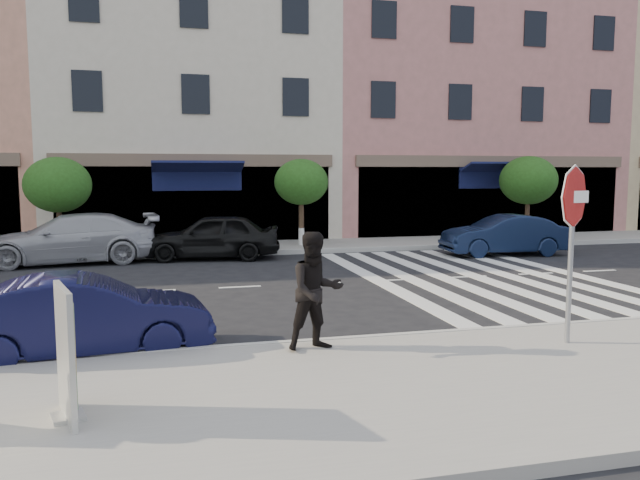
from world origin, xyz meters
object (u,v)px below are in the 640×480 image
at_px(car_near_mid, 85,316).
at_px(car_far_right, 504,235).
at_px(car_far_left, 70,239).
at_px(stop_sign, 573,215).
at_px(walker, 316,291).
at_px(car_far_mid, 212,236).
at_px(poster_board, 66,355).

height_order(car_near_mid, car_far_right, car_far_right).
distance_m(car_far_left, car_far_right, 13.68).
xyz_separation_m(car_near_mid, car_far_left, (-1.57, 10.10, 0.13)).
relative_size(car_near_mid, car_far_left, 0.73).
xyz_separation_m(stop_sign, walker, (-3.82, 0.61, -1.09)).
xyz_separation_m(car_far_left, car_far_mid, (4.21, -0.08, -0.02)).
xyz_separation_m(walker, car_far_right, (8.71, 9.60, -0.36)).
bearing_deg(car_near_mid, car_far_mid, -21.04).
height_order(poster_board, car_far_left, poster_board).
distance_m(poster_board, car_far_left, 13.09).
bearing_deg(poster_board, walker, 14.66).
height_order(stop_sign, poster_board, stop_sign).
distance_m(car_far_mid, car_far_right, 9.50).
height_order(stop_sign, walker, stop_sign).
relative_size(car_far_mid, car_far_right, 1.05).
relative_size(stop_sign, poster_board, 1.91).
bearing_deg(walker, car_far_left, 105.19).
relative_size(poster_board, car_far_mid, 0.34).
distance_m(walker, car_near_mid, 3.49).
height_order(poster_board, car_far_right, poster_board).
distance_m(poster_board, car_near_mid, 2.89).
bearing_deg(car_far_right, car_far_left, -92.02).
bearing_deg(car_far_right, poster_board, -41.70).
height_order(stop_sign, car_near_mid, stop_sign).
distance_m(car_near_mid, car_far_left, 10.22).
height_order(poster_board, car_near_mid, poster_board).
distance_m(stop_sign, car_far_right, 11.42).
xyz_separation_m(walker, car_near_mid, (-3.32, 1.00, -0.41)).
bearing_deg(poster_board, car_far_left, 81.50).
distance_m(walker, car_far_left, 12.13).
xyz_separation_m(walker, car_far_left, (-4.89, 11.10, -0.28)).
bearing_deg(car_far_mid, walker, 11.24).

